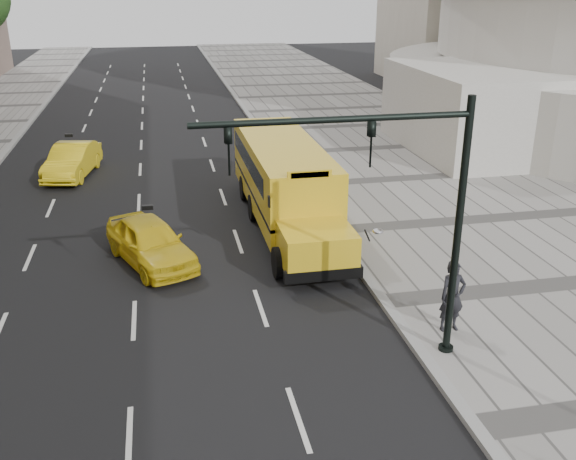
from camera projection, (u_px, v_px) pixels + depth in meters
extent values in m
plane|color=black|center=(166.00, 247.00, 22.24)|extent=(140.00, 140.00, 0.00)
cube|color=gray|center=(485.00, 220.00, 24.44)|extent=(12.00, 140.00, 0.15)
cube|color=gray|center=(333.00, 232.00, 23.33)|extent=(0.30, 140.00, 0.15)
cube|color=silver|center=(486.00, 110.00, 33.70)|extent=(8.00, 10.00, 4.40)
cube|color=yellow|center=(282.00, 174.00, 24.28)|extent=(2.50, 9.00, 2.45)
cube|color=yellow|center=(317.00, 246.00, 19.51)|extent=(2.20, 2.00, 1.10)
cube|color=black|center=(323.00, 274.00, 18.91)|extent=(2.38, 0.25, 0.35)
cube|color=black|center=(282.00, 187.00, 24.47)|extent=(2.52, 9.00, 0.12)
cube|color=black|center=(309.00, 199.00, 20.06)|extent=(2.05, 0.10, 0.90)
cube|color=black|center=(280.00, 158.00, 24.56)|extent=(2.52, 7.50, 0.70)
cube|color=yellow|center=(310.00, 174.00, 19.75)|extent=(1.40, 0.12, 0.28)
ellipsoid|color=silver|center=(381.00, 234.00, 18.23)|extent=(0.32, 0.32, 0.14)
cylinder|color=black|center=(370.00, 239.00, 18.46)|extent=(0.36, 0.47, 0.58)
cylinder|color=black|center=(279.00, 263.00, 19.80)|extent=(0.30, 1.00, 1.00)
cylinder|color=black|center=(349.00, 257.00, 20.22)|extent=(0.30, 1.00, 1.00)
cylinder|color=black|center=(253.00, 207.00, 24.54)|extent=(0.30, 1.00, 1.00)
cylinder|color=black|center=(311.00, 204.00, 24.96)|extent=(0.30, 1.00, 1.00)
cylinder|color=black|center=(244.00, 188.00, 26.82)|extent=(0.30, 1.00, 1.00)
cylinder|color=black|center=(297.00, 185.00, 27.23)|extent=(0.30, 1.00, 1.00)
imported|color=yellow|center=(150.00, 242.00, 20.71)|extent=(3.31, 4.74, 1.50)
imported|color=yellow|center=(72.00, 161.00, 29.84)|extent=(2.45, 4.81, 1.51)
imported|color=black|center=(452.00, 296.00, 16.40)|extent=(0.73, 0.50, 1.92)
cylinder|color=black|center=(458.00, 235.00, 14.71)|extent=(0.18, 0.18, 6.40)
cylinder|color=black|center=(445.00, 350.00, 15.85)|extent=(0.36, 0.36, 0.25)
cylinder|color=black|center=(335.00, 120.00, 13.13)|extent=(6.00, 0.14, 0.14)
imported|color=black|center=(371.00, 144.00, 13.48)|extent=(0.16, 0.20, 1.00)
imported|color=black|center=(229.00, 151.00, 12.92)|extent=(0.16, 0.20, 1.00)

